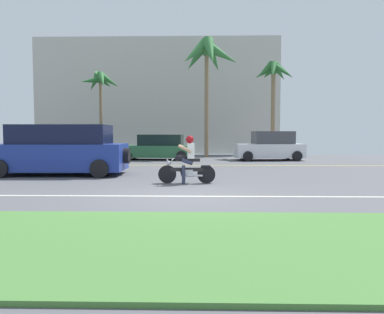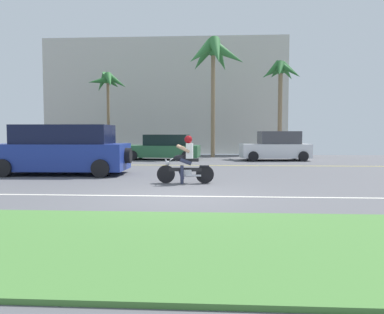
# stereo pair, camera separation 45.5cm
# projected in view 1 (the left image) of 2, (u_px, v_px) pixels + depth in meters

# --- Properties ---
(ground) EXTENTS (56.00, 30.00, 0.04)m
(ground) POSITION_uv_depth(u_px,v_px,m) (186.00, 181.00, 12.29)
(ground) COLOR #545459
(grass_median) EXTENTS (56.00, 3.80, 0.06)m
(grass_median) POSITION_uv_depth(u_px,v_px,m) (165.00, 243.00, 5.20)
(grass_median) COLOR #477A38
(grass_median) RESTS_ON ground
(lane_line_near) EXTENTS (50.40, 0.12, 0.01)m
(lane_line_near) POSITION_uv_depth(u_px,v_px,m) (181.00, 196.00, 9.22)
(lane_line_near) COLOR silver
(lane_line_near) RESTS_ON ground
(lane_line_far) EXTENTS (50.40, 0.12, 0.01)m
(lane_line_far) POSITION_uv_depth(u_px,v_px,m) (191.00, 165.00, 18.10)
(lane_line_far) COLOR yellow
(lane_line_far) RESTS_ON ground
(motorcyclist) EXTENTS (1.77, 0.58, 1.48)m
(motorcyclist) POSITION_uv_depth(u_px,v_px,m) (187.00, 163.00, 11.58)
(motorcyclist) COLOR black
(motorcyclist) RESTS_ON ground
(suv_nearby) EXTENTS (5.06, 2.30, 1.86)m
(suv_nearby) POSITION_uv_depth(u_px,v_px,m) (60.00, 150.00, 13.96)
(suv_nearby) COLOR navy
(suv_nearby) RESTS_ON ground
(parked_car_0) EXTENTS (3.87, 2.02, 1.46)m
(parked_car_0) POSITION_uv_depth(u_px,v_px,m) (73.00, 149.00, 21.12)
(parked_car_0) COLOR #2D663D
(parked_car_0) RESTS_ON ground
(parked_car_1) EXTENTS (4.42, 2.24, 1.47)m
(parked_car_1) POSITION_uv_depth(u_px,v_px,m) (158.00, 148.00, 22.04)
(parked_car_1) COLOR #2D663D
(parked_car_1) RESTS_ON ground
(parked_car_2) EXTENTS (3.97, 2.15, 1.66)m
(parked_car_2) POSITION_uv_depth(u_px,v_px,m) (270.00, 147.00, 21.64)
(parked_car_2) COLOR silver
(parked_car_2) RESTS_ON ground
(palm_tree_0) EXTENTS (2.74, 2.78, 6.14)m
(palm_tree_0) POSITION_uv_depth(u_px,v_px,m) (274.00, 76.00, 23.96)
(palm_tree_0) COLOR #846B4C
(palm_tree_0) RESTS_ON ground
(palm_tree_1) EXTENTS (3.95, 4.02, 7.58)m
(palm_tree_1) POSITION_uv_depth(u_px,v_px,m) (207.00, 58.00, 23.86)
(palm_tree_1) COLOR #846B4C
(palm_tree_1) RESTS_ON ground
(palm_tree_2) EXTENTS (2.68, 2.79, 5.74)m
(palm_tree_2) POSITION_uv_depth(u_px,v_px,m) (101.00, 84.00, 25.17)
(palm_tree_2) COLOR brown
(palm_tree_2) RESTS_ON ground
(motorcyclist_distant) EXTENTS (0.70, 1.55, 1.35)m
(motorcyclist_distant) POSITION_uv_depth(u_px,v_px,m) (46.00, 155.00, 17.19)
(motorcyclist_distant) COLOR black
(motorcyclist_distant) RESTS_ON ground
(building_far) EXTENTS (18.50, 4.00, 8.73)m
(building_far) POSITION_uv_depth(u_px,v_px,m) (159.00, 98.00, 30.04)
(building_far) COLOR #BCB7AD
(building_far) RESTS_ON ground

